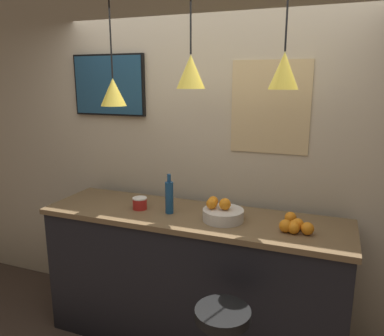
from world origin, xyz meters
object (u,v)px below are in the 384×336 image
Objects in this scene: fruit_bowl at (222,213)px; juice_bottle at (169,197)px; mounted_tv at (109,85)px; spread_jar at (140,203)px.

juice_bottle is at bearing -179.85° from fruit_bowl.
juice_bottle is 1.16m from mounted_tv.
juice_bottle is at bearing -0.00° from spread_jar.
juice_bottle is 0.44× the size of mounted_tv.
fruit_bowl is 0.41m from juice_bottle.
spread_jar is at bearing -39.60° from mounted_tv.
juice_bottle is 0.26m from spread_jar.
mounted_tv reaches higher than fruit_bowl.
juice_bottle reaches higher than spread_jar.
fruit_bowl is 0.65m from spread_jar.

